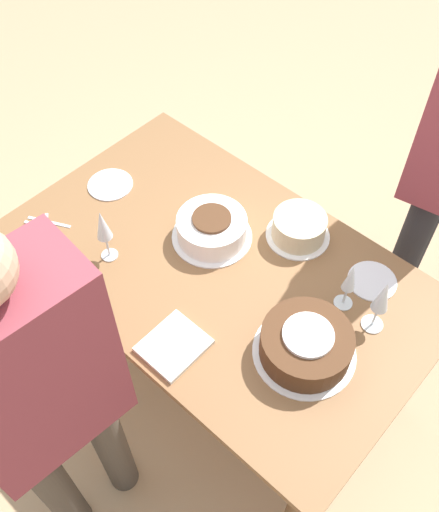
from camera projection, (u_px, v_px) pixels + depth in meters
ground_plane at (220, 364)px, 2.55m from camera, size 12.00×12.00×0.00m
dining_table at (220, 283)px, 2.05m from camera, size 1.48×0.90×0.74m
cake_center_white at (212, 228)px, 2.01m from camera, size 0.29×0.29×0.11m
cake_front_chocolate at (306, 344)px, 1.72m from camera, size 0.32×0.32×0.12m
cake_back_decorated at (299, 227)px, 2.01m from camera, size 0.23×0.23×0.10m
wine_glass_near at (382, 298)px, 1.70m from camera, size 0.07×0.07×0.23m
wine_glass_far at (350, 280)px, 1.77m from camera, size 0.06×0.06×0.20m
wine_glass_extra at (103, 227)px, 1.87m from camera, size 0.06×0.06×0.22m
dessert_plate_left at (111, 184)px, 2.20m from camera, size 0.17×0.17×0.01m
dessert_plate_right at (372, 281)px, 1.92m from camera, size 0.17×0.17×0.01m
fork_pile at (46, 229)px, 2.06m from camera, size 0.20×0.14×0.01m
napkin_stack at (174, 345)px, 1.76m from camera, size 0.17×0.19×0.02m
person_cutting at (42, 394)px, 1.46m from camera, size 0.26×0.42×1.57m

